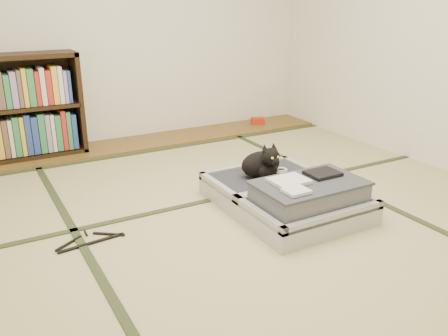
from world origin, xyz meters
TOP-DOWN VIEW (x-y plane):
  - floor at (0.00, 0.00)m, footprint 4.50×4.50m
  - wood_strip at (0.00, 2.00)m, footprint 4.00×0.50m
  - red_item at (1.43, 2.03)m, footprint 0.17×0.14m
  - tatami_borders at (0.00, 0.49)m, footprint 4.00×4.50m
  - suitcase at (0.35, -0.01)m, footprint 0.78×1.05m
  - cat at (0.33, 0.28)m, footprint 0.35×0.35m
  - cable_coil at (0.51, 0.31)m, footprint 0.11×0.11m
  - hanger at (-0.95, 0.21)m, footprint 0.42×0.21m

SIDE VIEW (x-z plane):
  - floor at x=0.00m, z-range 0.00..0.00m
  - tatami_borders at x=0.00m, z-range 0.00..0.01m
  - hanger at x=-0.95m, z-range 0.00..0.01m
  - wood_strip at x=0.00m, z-range 0.00..0.02m
  - red_item at x=1.43m, z-range 0.02..0.09m
  - suitcase at x=0.35m, z-range -0.05..0.26m
  - cable_coil at x=0.51m, z-range 0.15..0.17m
  - cat at x=0.33m, z-range 0.11..0.40m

